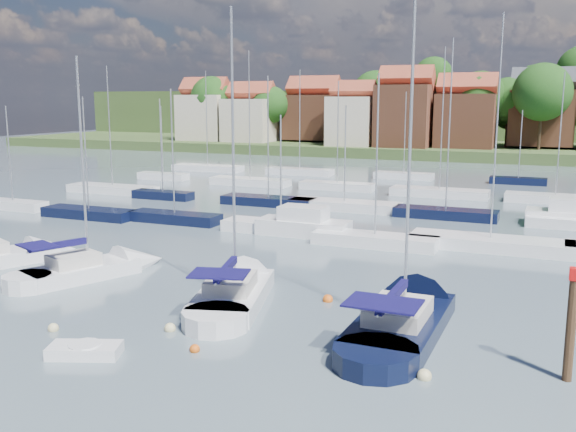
% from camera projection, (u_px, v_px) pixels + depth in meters
% --- Properties ---
extents(ground, '(260.00, 260.00, 0.00)m').
position_uv_depth(ground, '(425.00, 201.00, 64.80)').
color(ground, '#485662').
rests_on(ground, ground).
extents(sailboat_left, '(6.24, 10.21, 13.61)m').
position_uv_depth(sailboat_left, '(98.00, 269.00, 37.63)').
color(sailboat_left, silver).
rests_on(sailboat_left, ground).
extents(sailboat_centre, '(6.06, 12.06, 15.84)m').
position_uv_depth(sailboat_centre, '(239.00, 288.00, 33.85)').
color(sailboat_centre, silver).
rests_on(sailboat_centre, ground).
extents(sailboat_navy, '(3.57, 12.89, 17.73)m').
position_uv_depth(sailboat_navy, '(410.00, 314.00, 29.84)').
color(sailboat_navy, black).
rests_on(sailboat_navy, ground).
extents(sailboat_far, '(6.50, 10.19, 13.31)m').
position_uv_depth(sailboat_far, '(9.00, 258.00, 40.37)').
color(sailboat_far, silver).
rests_on(sailboat_far, ground).
extents(tender, '(3.13, 2.26, 0.62)m').
position_uv_depth(tender, '(85.00, 350.00, 25.81)').
color(tender, silver).
rests_on(tender, ground).
extents(timber_piling, '(0.40, 0.40, 6.53)m').
position_uv_depth(timber_piling, '(569.00, 349.00, 23.41)').
color(timber_piling, '#4C331E').
rests_on(timber_piling, ground).
extents(buoy_b, '(0.49, 0.49, 0.49)m').
position_uv_depth(buoy_b, '(53.00, 331.00, 28.69)').
color(buoy_b, beige).
rests_on(buoy_b, ground).
extents(buoy_c, '(0.51, 0.51, 0.51)m').
position_uv_depth(buoy_c, '(170.00, 331.00, 28.68)').
color(buoy_c, beige).
rests_on(buoy_c, ground).
extents(buoy_d, '(0.43, 0.43, 0.43)m').
position_uv_depth(buoy_d, '(195.00, 352.00, 26.31)').
color(buoy_d, '#D85914').
rests_on(buoy_d, ground).
extents(buoy_e, '(0.53, 0.53, 0.53)m').
position_uv_depth(buoy_e, '(328.00, 301.00, 32.83)').
color(buoy_e, '#D85914').
rests_on(buoy_e, ground).
extents(buoy_f, '(0.54, 0.54, 0.54)m').
position_uv_depth(buoy_f, '(424.00, 379.00, 23.77)').
color(buoy_f, beige).
rests_on(buoy_f, ground).
extents(marina_field, '(79.62, 41.41, 15.93)m').
position_uv_depth(marina_field, '(435.00, 206.00, 59.59)').
color(marina_field, silver).
rests_on(marina_field, ground).
extents(far_shore_town, '(212.46, 90.00, 22.27)m').
position_uv_depth(far_shore_town, '(514.00, 123.00, 147.11)').
color(far_shore_town, '#40582C').
rests_on(far_shore_town, ground).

